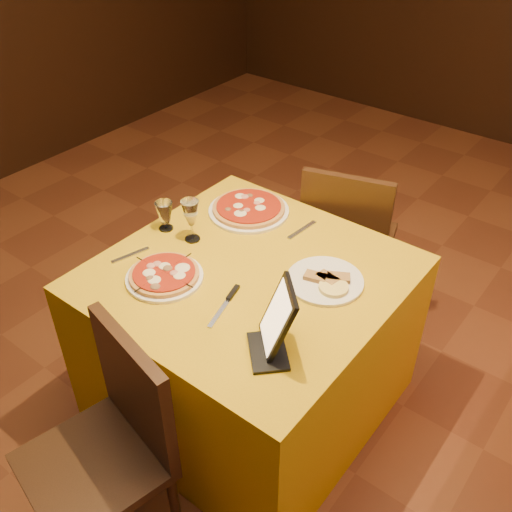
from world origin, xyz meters
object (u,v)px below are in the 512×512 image
Objects in this scene: chair_main_near at (93,465)px; chair_main_far at (349,238)px; pizza_near at (164,276)px; water_glass at (165,216)px; wine_glass at (191,220)px; tablet at (278,317)px; pizza_far at (249,209)px; main_table at (250,340)px.

chair_main_near is 1.64m from chair_main_far.
chair_main_far is at bearing 102.40° from chair_main_near.
pizza_near is 0.35m from water_glass.
wine_glass is 0.69m from tablet.
tablet reaches higher than water_glass.
chair_main_far reaches higher than pizza_far.
water_glass is 0.53× the size of tablet.
pizza_near is at bearing -45.78° from water_glass.
tablet reaches higher than wine_glass.
chair_main_near is 1.23m from pizza_far.
tablet reaches higher than chair_main_far.
wine_glass is (-0.05, -0.31, 0.08)m from pizza_far.
chair_main_near is at bearing -69.30° from wine_glass.
main_table is at bearing 45.91° from pizza_near.
pizza_far is (-0.04, 0.57, 0.00)m from pizza_near.
wine_glass is 0.15m from water_glass.
chair_main_near and chair_main_far have the same top height.
wine_glass is (-0.32, 0.85, 0.39)m from chair_main_near.
wine_glass reaches higher than main_table.
water_glass reaches higher than main_table.
wine_glass is 1.46× the size of water_glass.
chair_main_far is at bearing 59.93° from water_glass.
water_glass is at bearing -121.47° from pizza_far.
water_glass is (-0.14, -0.01, -0.03)m from wine_glass.
chair_main_far is at bearing 151.18° from tablet.
tablet is (0.64, -0.27, 0.03)m from wine_glass.
wine_glass reaches higher than pizza_near.
tablet is at bearing 89.70° from chair_main_far.
wine_glass is at bearing 123.10° from chair_main_near.
pizza_far is (-0.27, -0.48, 0.31)m from chair_main_far.
pizza_near and pizza_far have the same top height.
main_table is 0.58m from pizza_far.
wine_glass is at bearing -158.43° from tablet.
water_glass is (-0.20, -0.32, 0.05)m from pizza_far.
chair_main_far is 1.12m from pizza_near.
pizza_near is (-0.23, -1.05, 0.31)m from chair_main_far.
tablet is at bearing -1.50° from pizza_near.
wine_glass is at bearing 51.13° from chair_main_far.
main_table is 8.46× the size of water_glass.
chair_main_far reaches higher than pizza_near.
chair_main_near is at bearing -76.98° from pizza_far.
pizza_near is 0.55m from tablet.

